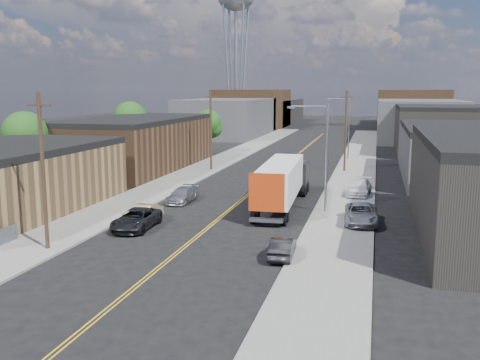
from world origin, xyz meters
The scene contains 30 objects.
ground centered at (0.00, 60.00, 0.00)m, with size 260.00×260.00×0.00m, color black.
centerline centered at (0.00, 45.00, 0.01)m, with size 0.32×120.00×0.01m, color gold.
sidewalk_left centered at (-9.50, 45.00, 0.07)m, with size 5.00×140.00×0.15m, color slate.
sidewalk_right centered at (9.50, 45.00, 0.07)m, with size 5.00×140.00×0.15m, color slate.
warehouse_brown centered at (-18.00, 44.00, 3.30)m, with size 12.00×26.00×6.60m.
industrial_right_b centered at (22.00, 46.00, 3.05)m, with size 14.00×24.00×6.10m.
industrial_right_c centered at (22.00, 72.00, 3.80)m, with size 14.00×22.00×7.60m.
skyline_left_a centered at (-20.00, 95.00, 4.00)m, with size 16.00×30.00×8.00m, color #363638.
skyline_right_a centered at (20.00, 95.00, 4.00)m, with size 16.00×30.00×8.00m, color #363638.
skyline_left_b centered at (-20.00, 120.00, 5.00)m, with size 16.00×26.00×10.00m, color #4B321E.
skyline_right_b centered at (20.00, 120.00, 5.00)m, with size 16.00×26.00×10.00m, color #4B321E.
skyline_left_c centered at (-20.00, 140.00, 3.50)m, with size 16.00×40.00×7.00m, color black.
skyline_right_c centered at (20.00, 140.00, 3.50)m, with size 16.00×40.00×7.00m, color black.
water_tower centered at (-22.00, 110.00, 30.65)m, with size 9.00×9.00×36.90m.
streetlight_near centered at (7.60, 25.00, 5.33)m, with size 3.39×0.25×9.00m.
streetlight_far centered at (7.60, 60.00, 5.33)m, with size 3.39×0.25×9.00m.
utility_pole_left_near centered at (-8.20, 10.00, 5.14)m, with size 1.60×0.26×10.00m.
utility_pole_left_far centered at (-8.20, 45.00, 5.14)m, with size 1.60×0.26×10.00m.
utility_pole_right centered at (8.20, 48.00, 5.14)m, with size 1.60×0.26×10.00m.
tree_left_near centered at (-23.94, 30.00, 5.18)m, with size 4.85×4.76×7.91m.
tree_left_mid centered at (-23.94, 55.00, 5.48)m, with size 5.10×5.04×8.37m.
tree_left_far centered at (-13.94, 62.00, 4.57)m, with size 4.35×4.20×6.97m.
semi_truck centered at (4.20, 26.75, 2.32)m, with size 3.21×15.68×4.08m.
car_left_b centered at (-5.32, 18.00, 0.69)m, with size 1.45×4.17×1.37m, color #978963.
car_left_c centered at (-5.00, 16.29, 0.73)m, with size 2.44×5.28×1.47m, color black.
car_left_d centered at (-5.00, 26.00, 0.67)m, with size 1.87×4.60×1.33m, color gray.
car_right_oncoming centered at (6.60, 12.23, 0.64)m, with size 1.36×3.89×1.28m, color black.
car_right_lot_a centered at (11.00, 21.51, 0.88)m, with size 2.43×5.28×1.47m, color #979A9C.
car_right_lot_b centered at (10.51, 32.81, 0.88)m, with size 2.03×5.00×1.45m, color white.
car_right_lot_c centered at (10.72, 34.43, 0.81)m, with size 1.56×3.87×1.32m, color black.
Camera 1 is at (11.85, -18.86, 10.20)m, focal length 40.00 mm.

